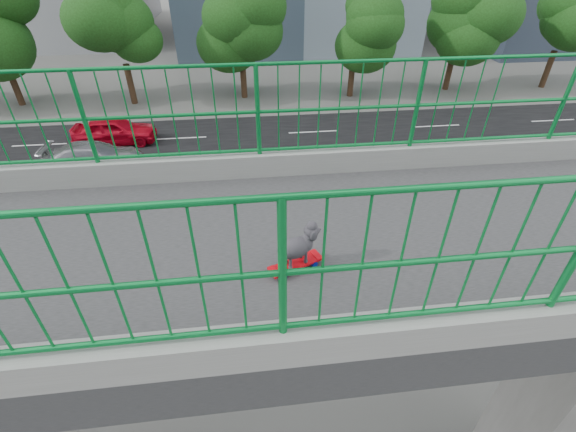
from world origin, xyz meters
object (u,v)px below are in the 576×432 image
(poodle, at_px, (298,245))
(car_4, at_px, (115,130))
(skateboard, at_px, (296,264))
(car_6, at_px, (404,207))
(car_3, at_px, (95,157))
(car_5, at_px, (404,265))
(car_1, at_px, (441,206))

(poodle, height_order, car_4, poodle)
(skateboard, distance_m, car_6, 12.90)
(skateboard, distance_m, poodle, 0.22)
(car_3, bearing_deg, poodle, -153.42)
(car_5, bearing_deg, skateboard, -35.66)
(car_3, distance_m, car_6, 15.24)
(car_1, height_order, car_4, car_4)
(car_1, height_order, car_3, car_1)
(skateboard, relative_size, car_3, 0.11)
(car_3, bearing_deg, skateboard, -153.50)
(poodle, xyz_separation_m, car_6, (-9.66, 5.79, -6.47))
(car_1, bearing_deg, car_5, -40.79)
(skateboard, bearing_deg, car_1, 119.04)
(car_1, distance_m, car_3, 16.69)
(poodle, relative_size, car_5, 0.10)
(poodle, bearing_deg, car_1, 119.09)
(skateboard, height_order, poodle, poodle)
(car_1, relative_size, car_4, 0.93)
(skateboard, relative_size, car_4, 0.12)
(skateboard, bearing_deg, car_3, -177.02)
(car_5, bearing_deg, car_4, -135.84)
(poodle, bearing_deg, skateboard, -90.00)
(skateboard, distance_m, car_1, 13.73)
(car_4, bearing_deg, skateboard, -157.99)
(skateboard, height_order, car_4, skateboard)
(car_1, xyz_separation_m, car_4, (-9.60, -15.19, 0.08))
(car_1, xyz_separation_m, car_6, (0.00, -1.59, 0.11))
(car_5, bearing_deg, car_1, 139.21)
(car_1, bearing_deg, skateboard, -37.44)
(skateboard, height_order, car_5, skateboard)
(poodle, bearing_deg, car_4, 178.56)
(car_5, bearing_deg, car_3, -127.19)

